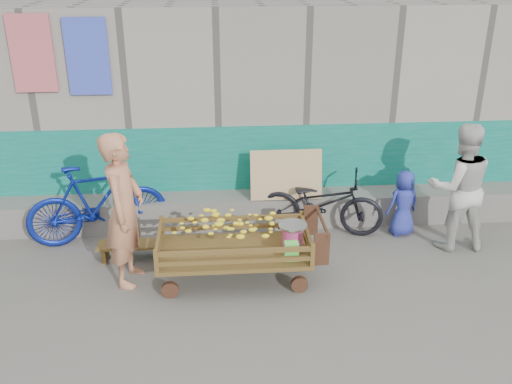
{
  "coord_description": "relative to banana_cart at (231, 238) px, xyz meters",
  "views": [
    {
      "loc": [
        -0.68,
        -5.09,
        3.76
      ],
      "look_at": [
        -0.2,
        1.2,
        1.0
      ],
      "focal_mm": 40.0,
      "sensor_mm": 36.0,
      "label": 1
    }
  ],
  "objects": [
    {
      "name": "child",
      "position": [
        2.42,
        1.01,
        -0.1
      ],
      "size": [
        0.52,
        0.41,
        0.94
      ],
      "primitive_type": "imported",
      "rotation": [
        0.0,
        0.0,
        3.4
      ],
      "color": "#2935A0",
      "rests_on": "ground"
    },
    {
      "name": "banana_cart",
      "position": [
        0.0,
        0.0,
        0.0
      ],
      "size": [
        1.97,
        0.9,
        0.84
      ],
      "color": "brown",
      "rests_on": "ground"
    },
    {
      "name": "bicycle_dark",
      "position": [
        1.29,
        1.14,
        -0.12
      ],
      "size": [
        1.82,
        0.99,
        0.91
      ],
      "primitive_type": "imported",
      "rotation": [
        0.0,
        0.0,
        1.33
      ],
      "color": "black",
      "rests_on": "ground"
    },
    {
      "name": "bench",
      "position": [
        -1.24,
        0.59,
        -0.4
      ],
      "size": [
        0.91,
        0.27,
        0.23
      ],
      "color": "brown",
      "rests_on": "ground"
    },
    {
      "name": "woman",
      "position": [
        2.99,
        0.63,
        0.29
      ],
      "size": [
        0.86,
        0.68,
        1.72
      ],
      "primitive_type": "imported",
      "rotation": [
        0.0,
        0.0,
        3.1
      ],
      "color": "silver",
      "rests_on": "ground"
    },
    {
      "name": "building_wall",
      "position": [
        0.53,
        3.2,
        0.9
      ],
      "size": [
        12.0,
        3.5,
        3.0
      ],
      "color": "gray",
      "rests_on": "ground"
    },
    {
      "name": "bicycle_blue",
      "position": [
        -1.75,
        1.15,
        -0.01
      ],
      "size": [
        1.93,
        0.99,
        1.12
      ],
      "primitive_type": "imported",
      "rotation": [
        0.0,
        0.0,
        1.83
      ],
      "color": "#0E2194",
      "rests_on": "ground"
    },
    {
      "name": "ground",
      "position": [
        0.53,
        -0.85,
        -0.57
      ],
      "size": [
        80.0,
        80.0,
        0.0
      ],
      "primitive_type": "plane",
      "color": "#5F5E57",
      "rests_on": "ground"
    },
    {
      "name": "vendor_man",
      "position": [
        -1.22,
        0.09,
        0.36
      ],
      "size": [
        0.54,
        0.74,
        1.87
      ],
      "primitive_type": "imported",
      "rotation": [
        0.0,
        0.0,
        1.42
      ],
      "color": "tan",
      "rests_on": "ground"
    }
  ]
}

